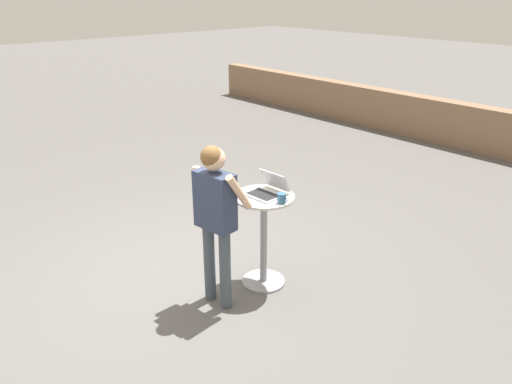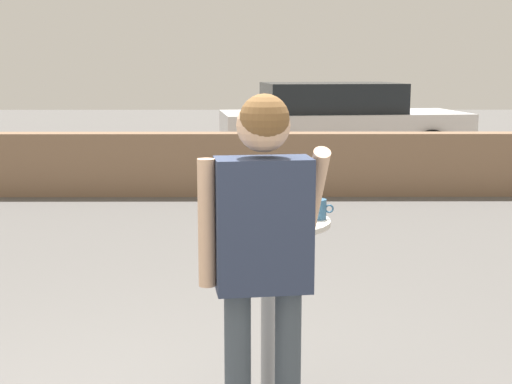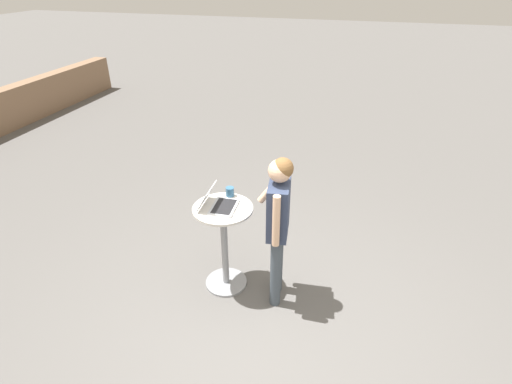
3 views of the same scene
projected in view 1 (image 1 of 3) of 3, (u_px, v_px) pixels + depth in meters
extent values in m
plane|color=#5B5956|center=(184.00, 279.00, 5.30)|extent=(50.00, 50.00, 0.00)
cube|color=#84664C|center=(483.00, 130.00, 9.24)|extent=(14.59, 0.35, 0.83)
cylinder|color=gray|center=(263.00, 281.00, 5.25)|extent=(0.45, 0.45, 0.03)
cylinder|color=gray|center=(264.00, 241.00, 5.07)|extent=(0.07, 0.07, 0.94)
cylinder|color=beige|center=(264.00, 197.00, 4.88)|extent=(0.60, 0.60, 0.02)
cube|color=#B7BABF|center=(263.00, 195.00, 4.86)|extent=(0.35, 0.26, 0.02)
cube|color=black|center=(263.00, 194.00, 4.86)|extent=(0.30, 0.21, 0.00)
cube|color=#B7BABF|center=(275.00, 181.00, 4.93)|extent=(0.34, 0.13, 0.20)
cube|color=white|center=(275.00, 180.00, 4.93)|extent=(0.31, 0.11, 0.18)
cylinder|color=#336084|center=(282.00, 198.00, 4.70)|extent=(0.09, 0.09, 0.10)
torus|color=#336084|center=(286.00, 200.00, 4.66)|extent=(0.04, 0.01, 0.04)
cylinder|color=#424C56|center=(209.00, 262.00, 4.83)|extent=(0.11, 0.11, 0.82)
cylinder|color=#424C56|center=(225.00, 270.00, 4.71)|extent=(0.11, 0.11, 0.82)
cube|color=#2D3851|center=(215.00, 201.00, 4.51)|extent=(0.41, 0.24, 0.54)
sphere|color=#DBAD89|center=(214.00, 159.00, 4.35)|extent=(0.21, 0.21, 0.21)
sphere|color=brown|center=(211.00, 157.00, 4.32)|extent=(0.20, 0.20, 0.20)
cylinder|color=#DBAD89|center=(198.00, 193.00, 4.64)|extent=(0.07, 0.07, 0.52)
cylinder|color=#DBAD89|center=(239.00, 193.00, 4.38)|extent=(0.11, 0.32, 0.40)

